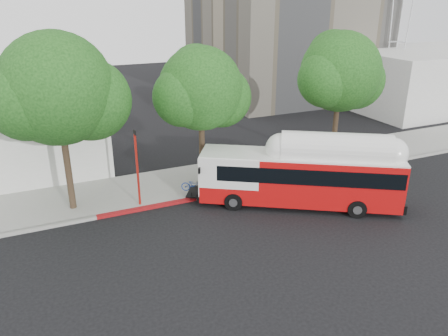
{
  "coord_description": "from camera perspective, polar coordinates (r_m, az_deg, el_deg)",
  "views": [
    {
      "loc": [
        -10.29,
        -18.0,
        11.21
      ],
      "look_at": [
        -0.85,
        3.0,
        2.11
      ],
      "focal_mm": 35.0,
      "sensor_mm": 36.0,
      "label": 1
    }
  ],
  "objects": [
    {
      "name": "ground",
      "position": [
        23.57,
        4.91,
        -6.92
      ],
      "size": [
        120.0,
        120.0,
        0.0
      ],
      "primitive_type": "plane",
      "color": "black",
      "rests_on": "ground"
    },
    {
      "name": "transit_bus",
      "position": [
        24.9,
        9.99,
        -1.37
      ],
      "size": [
        11.19,
        8.02,
        3.52
      ],
      "rotation": [
        0.0,
        0.0,
        -0.56
      ],
      "color": "#B90C0D",
      "rests_on": "ground"
    },
    {
      "name": "street_tree_right",
      "position": [
        31.36,
        15.51,
        11.71
      ],
      "size": [
        6.21,
        5.4,
        9.18
      ],
      "color": "#2D2116",
      "rests_on": "ground"
    },
    {
      "name": "street_tree_mid",
      "position": [
        26.48,
        -2.25,
        10.0
      ],
      "size": [
        5.75,
        5.0,
        8.62
      ],
      "color": "#2D2116",
      "rests_on": "ground"
    },
    {
      "name": "sidewalk",
      "position": [
        28.81,
        -1.32,
        -1.17
      ],
      "size": [
        60.0,
        5.0,
        0.15
      ],
      "primitive_type": "cube",
      "color": "gray",
      "rests_on": "ground"
    },
    {
      "name": "signal_pole",
      "position": [
        24.54,
        -11.25,
        -0.06
      ],
      "size": [
        0.13,
        0.43,
        4.56
      ],
      "color": "#B21B13",
      "rests_on": "ground"
    },
    {
      "name": "curb_strip",
      "position": [
        26.64,
        0.87,
        -3.14
      ],
      "size": [
        60.0,
        0.3,
        0.15
      ],
      "primitive_type": "cube",
      "color": "gray",
      "rests_on": "ground"
    },
    {
      "name": "red_curb_segment",
      "position": [
        25.63,
        -5.24,
        -4.27
      ],
      "size": [
        10.0,
        0.32,
        0.16
      ],
      "primitive_type": "cube",
      "color": "maroon",
      "rests_on": "ground"
    },
    {
      "name": "street_tree_left",
      "position": [
        24.07,
        -19.82,
        9.28
      ],
      "size": [
        6.67,
        5.8,
        9.74
      ],
      "color": "#2D2116",
      "rests_on": "ground"
    },
    {
      "name": "horizon_block",
      "position": [
        53.36,
        25.78,
        10.62
      ],
      "size": [
        20.0,
        12.0,
        6.0
      ],
      "primitive_type": "cube",
      "color": "silver",
      "rests_on": "ground"
    }
  ]
}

